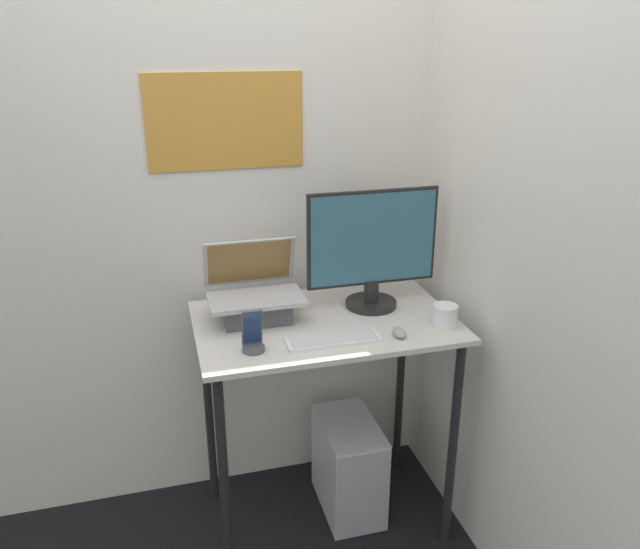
{
  "coord_description": "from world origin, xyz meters",
  "views": [
    {
      "loc": [
        -0.57,
        -1.7,
        1.89
      ],
      "look_at": [
        -0.02,
        0.3,
        1.09
      ],
      "focal_mm": 35.0,
      "sensor_mm": 36.0,
      "label": 1
    }
  ],
  "objects_px": {
    "monitor": "(372,252)",
    "mouse": "(399,332)",
    "laptop": "(255,299)",
    "cell_phone": "(253,338)",
    "keyboard": "(333,339)",
    "computer_tower": "(349,466)"
  },
  "relations": [
    {
      "from": "monitor",
      "to": "mouse",
      "type": "relative_size",
      "value": 7.26
    },
    {
      "from": "keyboard",
      "to": "computer_tower",
      "type": "relative_size",
      "value": 0.79
    },
    {
      "from": "mouse",
      "to": "cell_phone",
      "type": "height_order",
      "value": "cell_phone"
    },
    {
      "from": "keyboard",
      "to": "cell_phone",
      "type": "height_order",
      "value": "cell_phone"
    },
    {
      "from": "monitor",
      "to": "mouse",
      "type": "xyz_separation_m",
      "value": [
        0.0,
        -0.28,
        -0.2
      ]
    },
    {
      "from": "monitor",
      "to": "cell_phone",
      "type": "height_order",
      "value": "monitor"
    },
    {
      "from": "laptop",
      "to": "cell_phone",
      "type": "distance_m",
      "value": 0.25
    },
    {
      "from": "laptop",
      "to": "monitor",
      "type": "xyz_separation_m",
      "value": [
        0.45,
        0.0,
        0.14
      ]
    },
    {
      "from": "cell_phone",
      "to": "mouse",
      "type": "bearing_deg",
      "value": -4.01
    },
    {
      "from": "keyboard",
      "to": "computer_tower",
      "type": "height_order",
      "value": "keyboard"
    },
    {
      "from": "laptop",
      "to": "keyboard",
      "type": "xyz_separation_m",
      "value": [
        0.22,
        -0.25,
        -0.07
      ]
    },
    {
      "from": "laptop",
      "to": "mouse",
      "type": "relative_size",
      "value": 4.93
    },
    {
      "from": "monitor",
      "to": "keyboard",
      "type": "height_order",
      "value": "monitor"
    },
    {
      "from": "mouse",
      "to": "keyboard",
      "type": "bearing_deg",
      "value": 174.13
    },
    {
      "from": "monitor",
      "to": "keyboard",
      "type": "distance_m",
      "value": 0.4
    },
    {
      "from": "mouse",
      "to": "computer_tower",
      "type": "xyz_separation_m",
      "value": [
        -0.09,
        0.24,
        -0.73
      ]
    },
    {
      "from": "laptop",
      "to": "computer_tower",
      "type": "bearing_deg",
      "value": -5.37
    },
    {
      "from": "laptop",
      "to": "monitor",
      "type": "distance_m",
      "value": 0.47
    },
    {
      "from": "laptop",
      "to": "mouse",
      "type": "distance_m",
      "value": 0.53
    },
    {
      "from": "laptop",
      "to": "cell_phone",
      "type": "bearing_deg",
      "value": -102.03
    },
    {
      "from": "laptop",
      "to": "computer_tower",
      "type": "xyz_separation_m",
      "value": [
        0.36,
        -0.03,
        -0.79
      ]
    },
    {
      "from": "keyboard",
      "to": "cell_phone",
      "type": "bearing_deg",
      "value": 177.58
    }
  ]
}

